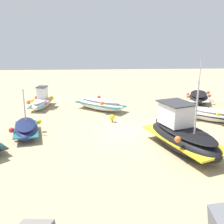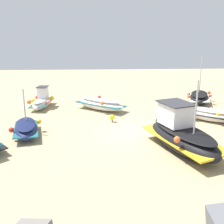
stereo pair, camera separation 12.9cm
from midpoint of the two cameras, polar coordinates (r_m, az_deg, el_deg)
ground_plane at (r=17.47m, az=4.11°, el=-4.18°), size 59.49×59.49×0.00m
fishing_boat_0 at (r=22.21m, az=-2.17°, el=1.65°), size 4.27×3.71×1.03m
fishing_boat_1 at (r=25.63m, az=17.57°, el=2.88°), size 2.67×4.08×4.00m
fishing_boat_2 at (r=15.11m, az=14.31°, el=-4.58°), size 3.64×5.66×3.95m
fishing_boat_3 at (r=20.70m, az=19.33°, el=-0.45°), size 3.66×3.27×0.92m
fishing_boat_5 at (r=17.52m, az=-17.04°, el=-3.29°), size 2.02×3.52×2.79m
fishing_boat_8 at (r=23.61m, az=-14.02°, el=2.17°), size 1.96×3.52×1.74m
mooring_buoy_0 at (r=19.26m, az=0.24°, el=-1.07°), size 0.36×0.36×0.54m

